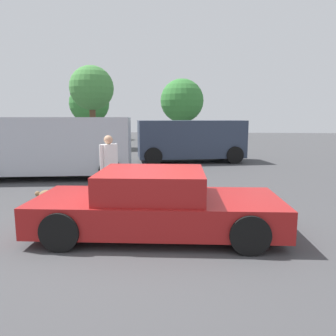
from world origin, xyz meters
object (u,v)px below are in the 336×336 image
object	(u,v)px
suv_dark	(191,139)
pedestrian	(109,162)
sedan_foreground	(156,204)
van_white	(56,145)
dog	(49,195)

from	to	relation	value
suv_dark	pedestrian	distance (m)	7.49
sedan_foreground	suv_dark	xyz separation A→B (m)	(0.40, 9.57, 0.53)
suv_dark	pedestrian	bearing A→B (deg)	-118.59
sedan_foreground	pedestrian	size ratio (longest dim) A/B	2.68
pedestrian	van_white	bearing A→B (deg)	-12.51
sedan_foreground	dog	xyz separation A→B (m)	(-2.78, 1.52, -0.27)
van_white	sedan_foreground	bearing A→B (deg)	119.83
sedan_foreground	van_white	size ratio (longest dim) A/B	0.82
sedan_foreground	suv_dark	world-z (taller)	suv_dark
dog	van_white	bearing A→B (deg)	113.77
dog	suv_dark	distance (m)	8.69
van_white	suv_dark	xyz separation A→B (m)	(4.65, 4.41, -0.07)
sedan_foreground	dog	bearing A→B (deg)	148.38
dog	suv_dark	size ratio (longest dim) A/B	0.13
sedan_foreground	van_white	xyz separation A→B (m)	(-4.25, 5.16, 0.60)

